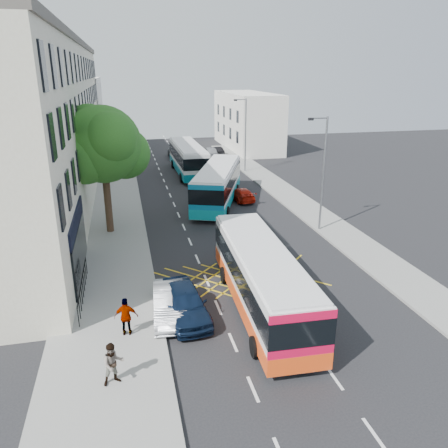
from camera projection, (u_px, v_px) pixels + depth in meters
ground at (302, 333)px, 19.45m from camera, size 120.00×120.00×0.00m
pavement_left at (111, 232)px, 31.39m from camera, size 5.00×70.00×0.15m
pavement_right at (317, 216)px, 34.80m from camera, size 3.00×70.00×0.15m
terrace_main at (38, 124)px, 36.71m from camera, size 8.30×45.00×13.50m
terrace_far at (74, 113)px, 65.32m from camera, size 8.00×20.00×10.00m
building_right at (247, 121)px, 64.55m from camera, size 6.00×18.00×8.00m
street_tree at (103, 145)px, 29.29m from camera, size 6.30×5.70×8.80m
lamp_near at (322, 169)px, 30.25m from camera, size 1.45×0.15×8.00m
lamp_far at (245, 131)px, 48.62m from camera, size 1.45×0.15×8.00m
railings at (83, 287)px, 22.01m from camera, size 0.08×5.60×1.14m
bus_near at (261, 278)px, 20.93m from camera, size 3.08×11.18×3.12m
bus_mid at (218, 184)px, 37.76m from camera, size 6.68×11.88×3.29m
bus_far at (188, 158)px, 48.82m from camera, size 3.04×11.90×3.34m
motorbike at (305, 334)px, 17.89m from camera, size 0.75×1.93×1.75m
parked_car_blue at (185, 303)px, 20.45m from camera, size 2.23×4.68×1.55m
parked_car_silver at (169, 303)px, 20.55m from camera, size 1.75×4.29×1.38m
red_hatchback at (241, 194)px, 39.07m from camera, size 1.99×4.03×1.13m
distant_car_grey at (177, 153)px, 58.25m from camera, size 2.18×4.69×1.30m
distant_car_silver at (210, 152)px, 58.03m from camera, size 1.96×4.51×1.51m
distant_car_dark at (216, 151)px, 59.96m from camera, size 1.74×3.78×1.20m
pedestrian_near at (113, 364)px, 15.84m from camera, size 0.95×0.82×1.67m
pedestrian_far at (126, 317)px, 18.81m from camera, size 1.07×0.55×1.74m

